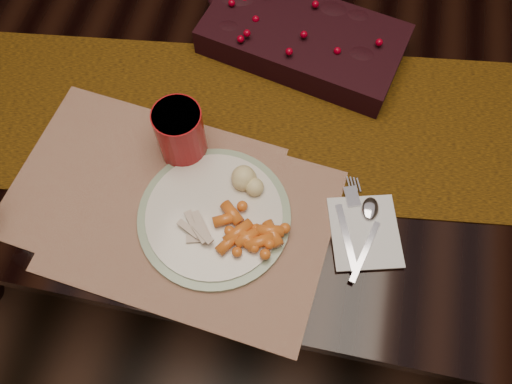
% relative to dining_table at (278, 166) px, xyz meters
% --- Properties ---
extents(floor, '(5.00, 5.00, 0.00)m').
position_rel_dining_table_xyz_m(floor, '(0.00, 0.00, -0.38)').
color(floor, black).
rests_on(floor, ground).
extents(dining_table, '(1.80, 1.00, 0.75)m').
position_rel_dining_table_xyz_m(dining_table, '(0.00, 0.00, 0.00)').
color(dining_table, black).
rests_on(dining_table, floor).
extents(table_runner, '(1.73, 0.56, 0.00)m').
position_rel_dining_table_xyz_m(table_runner, '(-0.05, -0.12, 0.38)').
color(table_runner, '#5B3216').
rests_on(table_runner, dining_table).
extents(centerpiece, '(0.42, 0.28, 0.08)m').
position_rel_dining_table_xyz_m(centerpiece, '(0.02, 0.07, 0.42)').
color(centerpiece, black).
rests_on(centerpiece, table_runner).
extents(placemat_main, '(0.49, 0.38, 0.00)m').
position_rel_dining_table_xyz_m(placemat_main, '(-0.10, -0.33, 0.38)').
color(placemat_main, brown).
rests_on(placemat_main, dining_table).
extents(placemat_second, '(0.47, 0.37, 0.00)m').
position_rel_dining_table_xyz_m(placemat_second, '(-0.20, -0.30, 0.38)').
color(placemat_second, '#9A654F').
rests_on(placemat_second, dining_table).
extents(dinner_plate, '(0.28, 0.28, 0.01)m').
position_rel_dining_table_xyz_m(dinner_plate, '(-0.06, -0.32, 0.39)').
color(dinner_plate, beige).
rests_on(dinner_plate, placemat_main).
extents(baby_carrots, '(0.12, 0.11, 0.02)m').
position_rel_dining_table_xyz_m(baby_carrots, '(-0.01, -0.35, 0.40)').
color(baby_carrots, '#D05E1B').
rests_on(baby_carrots, dinner_plate).
extents(mashed_potatoes, '(0.10, 0.09, 0.05)m').
position_rel_dining_table_xyz_m(mashed_potatoes, '(-0.03, -0.25, 0.42)').
color(mashed_potatoes, beige).
rests_on(mashed_potatoes, dinner_plate).
extents(turkey_shreds, '(0.08, 0.07, 0.02)m').
position_rel_dining_table_xyz_m(turkey_shreds, '(-0.09, -0.36, 0.40)').
color(turkey_shreds, '#B49A8D').
rests_on(turkey_shreds, dinner_plate).
extents(napkin, '(0.14, 0.15, 0.00)m').
position_rel_dining_table_xyz_m(napkin, '(0.19, -0.30, 0.38)').
color(napkin, silver).
rests_on(napkin, placemat_main).
extents(fork, '(0.07, 0.15, 0.00)m').
position_rel_dining_table_xyz_m(fork, '(0.16, -0.30, 0.39)').
color(fork, '#B8B9C7').
rests_on(fork, napkin).
extents(spoon, '(0.07, 0.15, 0.00)m').
position_rel_dining_table_xyz_m(spoon, '(0.19, -0.31, 0.39)').
color(spoon, silver).
rests_on(spoon, napkin).
extents(red_cup, '(0.11, 0.11, 0.11)m').
position_rel_dining_table_xyz_m(red_cup, '(-0.15, -0.21, 0.44)').
color(red_cup, maroon).
rests_on(red_cup, placemat_main).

